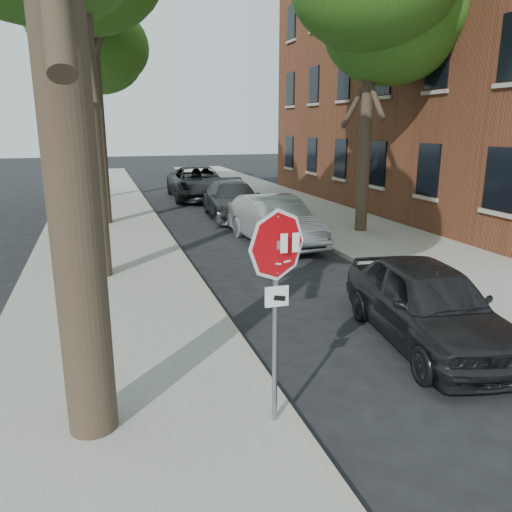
{
  "coord_description": "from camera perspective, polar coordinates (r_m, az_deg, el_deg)",
  "views": [
    {
      "loc": [
        -2.53,
        -5.08,
        3.59
      ],
      "look_at": [
        -0.76,
        0.56,
        2.05
      ],
      "focal_mm": 35.0,
      "sensor_mm": 36.0,
      "label": 1
    }
  ],
  "objects": [
    {
      "name": "car_a",
      "position": [
        8.9,
        19.03,
        -5.12
      ],
      "size": [
        2.23,
        4.34,
        1.42
      ],
      "primitive_type": "imported",
      "rotation": [
        0.0,
        0.0,
        -0.14
      ],
      "color": "black",
      "rests_on": "ground"
    },
    {
      "name": "curb_right",
      "position": [
        18.6,
        3.29,
        3.64
      ],
      "size": [
        0.12,
        55.0,
        0.13
      ],
      "primitive_type": "cube",
      "color": "#9E9384",
      "rests_on": "ground"
    },
    {
      "name": "sidewalk_left",
      "position": [
        17.44,
        -16.98,
        2.27
      ],
      "size": [
        4.0,
        55.0,
        0.12
      ],
      "primitive_type": "cube",
      "color": "gray",
      "rests_on": "ground"
    },
    {
      "name": "car_c",
      "position": [
        20.32,
        -2.65,
        6.45
      ],
      "size": [
        2.3,
        5.04,
        1.43
      ],
      "primitive_type": "imported",
      "rotation": [
        0.0,
        0.0,
        -0.06
      ],
      "color": "#4B4A4E",
      "rests_on": "ground"
    },
    {
      "name": "apartment_building",
      "position": [
        25.57,
        25.18,
        22.45
      ],
      "size": [
        12.2,
        20.2,
        15.3
      ],
      "color": "brown",
      "rests_on": "ground"
    },
    {
      "name": "car_d",
      "position": [
        25.76,
        -6.64,
        8.31
      ],
      "size": [
        2.93,
        5.96,
        1.63
      ],
      "primitive_type": "imported",
      "rotation": [
        0.0,
        0.0,
        -0.04
      ],
      "color": "black",
      "rests_on": "ground"
    },
    {
      "name": "stop_sign",
      "position": [
        5.62,
        2.36,
        -2.39
      ],
      "size": [
        0.76,
        0.34,
        2.61
      ],
      "color": "gray",
      "rests_on": "sidewalk_left"
    },
    {
      "name": "tree_far",
      "position": [
        26.44,
        -19.08,
        21.72
      ],
      "size": [
        5.29,
        4.91,
        9.33
      ],
      "color": "black",
      "rests_on": "sidewalk_left"
    },
    {
      "name": "ground",
      "position": [
        6.71,
        8.02,
        -17.88
      ],
      "size": [
        120.0,
        120.0,
        0.0
      ],
      "primitive_type": "plane",
      "color": "black",
      "rests_on": "ground"
    },
    {
      "name": "sidewalk_right",
      "position": [
        19.41,
        8.97,
        3.94
      ],
      "size": [
        4.0,
        55.0,
        0.12
      ],
      "primitive_type": "cube",
      "color": "gray",
      "rests_on": "ground"
    },
    {
      "name": "curb_left",
      "position": [
        17.56,
        -10.29,
        2.78
      ],
      "size": [
        0.12,
        55.0,
        0.13
      ],
      "primitive_type": "cube",
      "color": "#9E9384",
      "rests_on": "ground"
    },
    {
      "name": "tree_right",
      "position": [
        17.78,
        12.89,
        26.01
      ],
      "size": [
        5.29,
        4.91,
        9.33
      ],
      "color": "black",
      "rests_on": "sidewalk_right"
    },
    {
      "name": "car_b",
      "position": [
        15.57,
        2.12,
        4.06
      ],
      "size": [
        1.93,
        4.65,
        1.5
      ],
      "primitive_type": "imported",
      "rotation": [
        0.0,
        0.0,
        0.08
      ],
      "color": "#94969B",
      "rests_on": "ground"
    }
  ]
}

